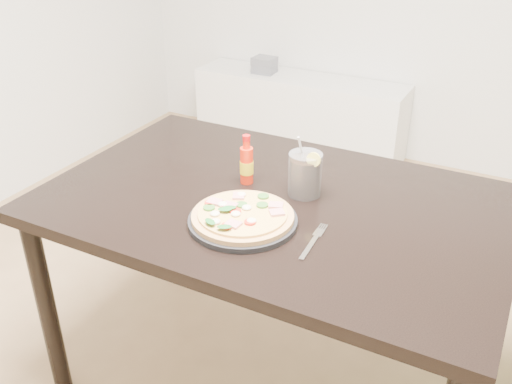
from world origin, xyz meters
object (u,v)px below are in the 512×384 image
at_px(pizza, 242,215).
at_px(fork, 314,240).
at_px(plate, 243,221).
at_px(media_console, 299,114).
at_px(dining_table, 274,222).
at_px(hot_sauce_bottle, 247,164).
at_px(cola_cup, 305,175).

relative_size(pizza, fork, 1.53).
bearing_deg(plate, pizza, -173.90).
bearing_deg(plate, media_console, 109.34).
height_order(pizza, fork, pizza).
bearing_deg(dining_table, hot_sauce_bottle, 155.97).
relative_size(dining_table, plate, 4.52).
xyz_separation_m(dining_table, cola_cup, (0.07, 0.07, 0.15)).
relative_size(cola_cup, media_console, 0.14).
distance_m(plate, pizza, 0.02).
height_order(dining_table, media_console, dining_table).
height_order(plate, fork, plate).
height_order(plate, cola_cup, cola_cup).
height_order(cola_cup, media_console, cola_cup).
xyz_separation_m(dining_table, hot_sauce_bottle, (-0.13, 0.06, 0.15)).
bearing_deg(hot_sauce_bottle, pizza, -64.52).
bearing_deg(media_console, hot_sauce_bottle, -71.49).
bearing_deg(hot_sauce_bottle, dining_table, -24.03).
height_order(dining_table, hot_sauce_bottle, hot_sauce_bottle).
relative_size(plate, fork, 1.64).
distance_m(dining_table, pizza, 0.21).
relative_size(pizza, media_console, 0.21).
xyz_separation_m(plate, pizza, (-0.00, -0.00, 0.02)).
xyz_separation_m(pizza, hot_sauce_bottle, (-0.11, 0.23, 0.04)).
distance_m(plate, fork, 0.21).
bearing_deg(dining_table, pizza, -95.73).
distance_m(cola_cup, fork, 0.28).
relative_size(cola_cup, fork, 1.02).
relative_size(plate, pizza, 1.07).
bearing_deg(fork, plate, 179.17).
height_order(dining_table, cola_cup, cola_cup).
bearing_deg(hot_sauce_bottle, fork, -33.97).
distance_m(dining_table, fork, 0.27).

